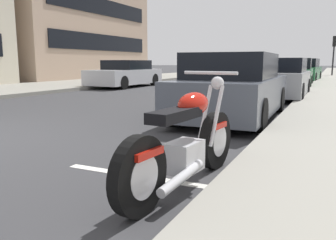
{
  "coord_description": "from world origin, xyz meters",
  "views": [
    {
      "loc": [
        -3.13,
        -5.48,
        1.23
      ],
      "look_at": [
        0.09,
        -3.96,
        0.63
      ],
      "focal_mm": 37.01,
      "sensor_mm": 36.0,
      "label": 1
    }
  ],
  "objects": [
    {
      "name": "parked_car_near_corner",
      "position": [
        4.29,
        -3.56,
        0.66
      ],
      "size": [
        4.32,
        1.88,
        1.41
      ],
      "rotation": [
        0.0,
        0.0,
        0.02
      ],
      "color": "#4C515B",
      "rests_on": "ground"
    },
    {
      "name": "crossing_truck",
      "position": [
        27.0,
        2.14,
        0.88
      ],
      "size": [
        2.22,
        5.12,
        1.9
      ],
      "rotation": [
        0.0,
        0.0,
        1.61
      ],
      "color": "#141947",
      "rests_on": "ground"
    },
    {
      "name": "traffic_signal_near_corner",
      "position": [
        29.4,
        -5.48,
        2.48
      ],
      "size": [
        0.36,
        0.28,
        3.22
      ],
      "color": "black",
      "rests_on": "sidewalk_near_curb"
    },
    {
      "name": "parked_motorcycle",
      "position": [
        -0.08,
        -4.23,
        0.44
      ],
      "size": [
        2.16,
        0.62,
        1.13
      ],
      "rotation": [
        0.0,
        0.0,
        -0.11
      ],
      "color": "black",
      "rests_on": "ground"
    },
    {
      "name": "car_opposite_curb",
      "position": [
        11.79,
        3.89,
        0.63
      ],
      "size": [
        4.6,
        1.87,
        1.32
      ],
      "rotation": [
        0.0,
        0.0,
        3.14
      ],
      "color": "silver",
      "rests_on": "ground"
    },
    {
      "name": "sidewalk_far_curb",
      "position": [
        12.0,
        6.94,
        0.07
      ],
      "size": [
        120.0,
        5.0,
        0.14
      ],
      "primitive_type": "cube",
      "color": "gray",
      "rests_on": "ground"
    },
    {
      "name": "parking_stall_stripe",
      "position": [
        0.0,
        -3.84,
        0.0
      ],
      "size": [
        0.12,
        2.2,
        0.01
      ],
      "primitive_type": "cube",
      "color": "silver",
      "rests_on": "ground"
    },
    {
      "name": "parked_car_across_street",
      "position": [
        9.3,
        -3.81,
        0.65
      ],
      "size": [
        4.15,
        1.91,
        1.36
      ],
      "rotation": [
        0.0,
        0.0,
        -0.0
      ],
      "color": "gray",
      "rests_on": "ground"
    },
    {
      "name": "parked_car_far_down_curb",
      "position": [
        21.14,
        -3.78,
        0.7
      ],
      "size": [
        4.68,
        2.09,
        1.45
      ],
      "rotation": [
        0.0,
        0.0,
        -0.05
      ],
      "color": "#236638",
      "rests_on": "ground"
    },
    {
      "name": "parked_car_second_in_row",
      "position": [
        15.22,
        -3.73,
        0.66
      ],
      "size": [
        4.12,
        1.88,
        1.42
      ],
      "rotation": [
        0.0,
        0.0,
        0.03
      ],
      "color": "#236638",
      "rests_on": "ground"
    }
  ]
}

